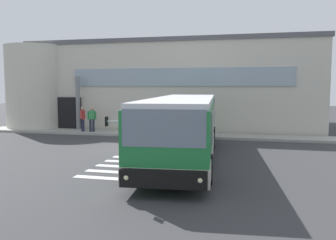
{
  "coord_description": "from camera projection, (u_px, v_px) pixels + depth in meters",
  "views": [
    {
      "loc": [
        5.86,
        -17.12,
        3.17
      ],
      "look_at": [
        1.79,
        -0.07,
        1.5
      ],
      "focal_mm": 37.59,
      "sensor_mm": 36.0,
      "label": 1
    }
  ],
  "objects": [
    {
      "name": "safety_bollard_yellow",
      "position": [
        147.0,
        131.0,
        21.78
      ],
      "size": [
        0.18,
        0.18,
        0.9
      ],
      "primitive_type": "cylinder",
      "color": "yellow",
      "rests_on": "ground"
    },
    {
      "name": "passenger_by_doorway",
      "position": [
        92.0,
        117.0,
        23.5
      ],
      "size": [
        0.58,
        0.44,
        1.68
      ],
      "color": "#1E2338",
      "rests_on": "boarding_curb"
    },
    {
      "name": "boarding_curb",
      "position": [
        159.0,
        134.0,
        22.87
      ],
      "size": [
        24.99,
        2.0,
        0.15
      ],
      "primitive_type": "cube",
      "color": "#9E9B93",
      "rests_on": "ground"
    },
    {
      "name": "passenger_near_column",
      "position": [
        83.0,
        118.0,
        23.7
      ],
      "size": [
        0.45,
        0.44,
        1.68
      ],
      "color": "#1E2338",
      "rests_on": "boarding_curb"
    },
    {
      "name": "bus_main_foreground",
      "position": [
        184.0,
        129.0,
        15.39
      ],
      "size": [
        3.65,
        11.99,
        2.7
      ],
      "color": "#1E7238",
      "rests_on": "ground"
    },
    {
      "name": "entry_support_column",
      "position": [
        78.0,
        103.0,
        24.66
      ],
      "size": [
        0.28,
        0.28,
        3.73
      ],
      "primitive_type": "cylinder",
      "color": "slate",
      "rests_on": "boarding_curb"
    },
    {
      "name": "ground_plane",
      "position": [
        135.0,
        148.0,
        18.24
      ],
      "size": [
        80.0,
        90.0,
        0.02
      ],
      "primitive_type": "cube",
      "color": "#353538",
      "rests_on": "ground"
    },
    {
      "name": "terminal_building",
      "position": [
        172.0,
        86.0,
        29.33
      ],
      "size": [
        22.79,
        13.8,
        6.48
      ],
      "color": "beige",
      "rests_on": "ground"
    },
    {
      "name": "bay_paint_stripes",
      "position": [
        149.0,
        168.0,
        13.7
      ],
      "size": [
        4.4,
        3.96,
        0.01
      ],
      "color": "silver",
      "rests_on": "ground"
    }
  ]
}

